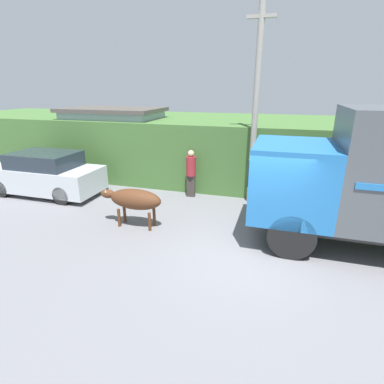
# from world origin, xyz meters

# --- Properties ---
(ground_plane) EXTENTS (60.00, 60.00, 0.00)m
(ground_plane) POSITION_xyz_m (0.00, 0.00, 0.00)
(ground_plane) COLOR slate
(hillside_embankment) EXTENTS (32.00, 5.90, 2.62)m
(hillside_embankment) POSITION_xyz_m (0.00, 6.78, 1.31)
(hillside_embankment) COLOR #426B33
(hillside_embankment) RESTS_ON ground_plane
(building_backdrop) EXTENTS (4.36, 2.70, 3.07)m
(building_backdrop) POSITION_xyz_m (-6.87, 5.38, 1.55)
(building_backdrop) COLOR #99ADB7
(building_backdrop) RESTS_ON ground_plane
(brown_cow) EXTENTS (1.93, 0.61, 1.16)m
(brown_cow) POSITION_xyz_m (-3.47, 0.52, 0.84)
(brown_cow) COLOR #512D19
(brown_cow) RESTS_ON ground_plane
(parked_suv) EXTENTS (4.37, 1.79, 1.64)m
(parked_suv) POSITION_xyz_m (-8.09, 2.13, 0.79)
(parked_suv) COLOR silver
(parked_suv) RESTS_ON ground_plane
(pedestrian_on_hill) EXTENTS (0.40, 0.40, 1.78)m
(pedestrian_on_hill) POSITION_xyz_m (-2.63, 3.48, 0.98)
(pedestrian_on_hill) COLOR #38332D
(pedestrian_on_hill) RESTS_ON ground_plane
(utility_pole) EXTENTS (0.90, 0.20, 6.77)m
(utility_pole) POSITION_xyz_m (-0.43, 3.57, 3.51)
(utility_pole) COLOR #9E998E
(utility_pole) RESTS_ON ground_plane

